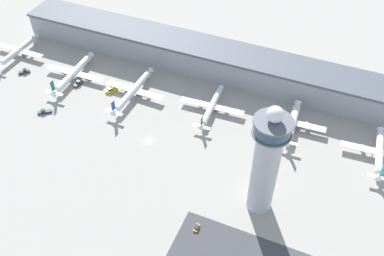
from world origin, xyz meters
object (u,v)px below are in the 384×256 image
at_px(control_tower, 266,162).
at_px(airplane_gate_echo, 292,122).
at_px(service_truck_fuel, 45,112).
at_px(car_silver_sedan, 197,228).
at_px(airplane_gate_alpha, 18,51).
at_px(service_truck_catering, 78,84).
at_px(service_truck_baggage, 111,90).
at_px(airplane_gate_foxtrot, 379,153).
at_px(airplane_gate_delta, 212,107).
at_px(airplane_gate_charlie, 133,91).
at_px(airplane_gate_bravo, 74,73).
at_px(service_truck_water, 24,72).

bearing_deg(control_tower, airplane_gate_echo, 87.97).
distance_m(service_truck_fuel, car_silver_sedan, 114.81).
height_order(airplane_gate_alpha, car_silver_sedan, airplane_gate_alpha).
height_order(service_truck_catering, service_truck_fuel, service_truck_catering).
bearing_deg(service_truck_baggage, service_truck_fuel, -128.88).
bearing_deg(airplane_gate_foxtrot, airplane_gate_delta, 179.98).
bearing_deg(airplane_gate_foxtrot, service_truck_catering, -176.87).
bearing_deg(airplane_gate_echo, car_silver_sedan, -106.60).
relative_size(airplane_gate_charlie, airplane_gate_echo, 1.22).
relative_size(airplane_gate_charlie, car_silver_sedan, 10.71).
distance_m(control_tower, airplane_gate_bravo, 143.29).
distance_m(service_truck_fuel, service_truck_water, 43.38).
bearing_deg(service_truck_water, car_silver_sedan, -23.33).
xyz_separation_m(control_tower, airplane_gate_charlie, (-90.73, 46.19, -25.76)).
height_order(airplane_gate_bravo, airplane_gate_foxtrot, airplane_gate_bravo).
distance_m(airplane_gate_charlie, airplane_gate_foxtrot, 138.61).
xyz_separation_m(service_truck_baggage, car_silver_sedan, (83.68, -67.55, -0.43)).
xyz_separation_m(airplane_gate_foxtrot, service_truck_catering, (-175.08, -9.57, -3.23)).
bearing_deg(airplane_gate_alpha, service_truck_catering, -11.63).
height_order(airplane_gate_alpha, airplane_gate_echo, airplane_gate_echo).
height_order(airplane_gate_bravo, service_truck_catering, airplane_gate_bravo).
bearing_deg(airplane_gate_delta, service_truck_fuel, -156.18).
distance_m(airplane_gate_alpha, service_truck_water, 20.77).
height_order(airplane_gate_bravo, service_truck_fuel, airplane_gate_bravo).
relative_size(airplane_gate_charlie, airplane_gate_foxtrot, 1.16).
bearing_deg(service_truck_catering, service_truck_baggage, 6.45).
xyz_separation_m(airplane_gate_alpha, airplane_gate_charlie, (89.69, -6.85, 0.18)).
distance_m(airplane_gate_charlie, service_truck_catering, 36.96).
xyz_separation_m(airplane_gate_delta, service_truck_fuel, (-87.07, -38.45, -2.75)).
height_order(airplane_gate_foxtrot, service_truck_baggage, airplane_gate_foxtrot).
bearing_deg(service_truck_water, airplane_gate_echo, 5.76).
height_order(airplane_gate_delta, airplane_gate_echo, airplane_gate_echo).
height_order(airplane_gate_alpha, airplane_gate_bravo, airplane_gate_bravo).
bearing_deg(service_truck_baggage, airplane_gate_foxtrot, 2.65).
distance_m(airplane_gate_bravo, airplane_gate_delta, 89.62).
bearing_deg(airplane_gate_delta, service_truck_water, -174.08).
distance_m(airplane_gate_bravo, airplane_gate_charlie, 42.18).
bearing_deg(airplane_gate_bravo, service_truck_catering, -39.72).
bearing_deg(service_truck_water, service_truck_fuel, -36.52).
xyz_separation_m(service_truck_catering, service_truck_baggage, (22.08, 2.50, 0.07)).
relative_size(airplane_gate_echo, car_silver_sedan, 8.75).
height_order(airplane_gate_bravo, service_truck_baggage, airplane_gate_bravo).
xyz_separation_m(airplane_gate_alpha, service_truck_fuel, (49.93, -39.77, -3.30)).
distance_m(service_truck_catering, car_silver_sedan, 124.17).
height_order(service_truck_catering, service_truck_water, service_truck_water).
relative_size(airplane_gate_alpha, airplane_gate_foxtrot, 1.01).
distance_m(airplane_gate_alpha, airplane_gate_bravo, 47.93).
bearing_deg(airplane_gate_delta, service_truck_baggage, -173.44).
bearing_deg(service_truck_water, airplane_gate_alpha, 137.19).
bearing_deg(airplane_gate_alpha, airplane_gate_delta, -0.55).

